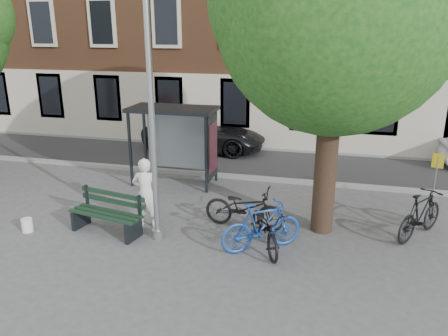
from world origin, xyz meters
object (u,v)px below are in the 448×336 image
object	(u,v)px
lamppost	(152,131)
bike_c	(265,228)
bus_shelter	(185,128)
car_dark	(205,134)
bike_a	(244,208)
bike_d	(420,215)
bike_b	(262,226)
bench	(107,215)
notice_sign	(436,172)
painter	(146,193)

from	to	relation	value
lamppost	bike_c	xyz separation A→B (m)	(2.71, 0.14, -2.25)
bus_shelter	car_dark	bearing A→B (deg)	98.12
lamppost	bike_c	distance (m)	3.52
bike_a	bike_d	world-z (taller)	bike_d
bike_d	car_dark	size ratio (longest dim) A/B	0.39
bike_b	bike_c	size ratio (longest dim) A/B	1.01
car_dark	bike_b	bearing A→B (deg)	-155.89
bench	notice_sign	distance (m)	9.05
bike_b	car_dark	world-z (taller)	car_dark
bike_a	bike_d	bearing A→B (deg)	-77.25
bike_a	bike_c	world-z (taller)	bike_a
painter	bike_a	world-z (taller)	painter
bike_b	bike_d	size ratio (longest dim) A/B	1.01
lamppost	notice_sign	distance (m)	7.90
bench	bike_c	distance (m)	4.09
bike_d	car_dark	bearing A→B (deg)	-4.62
bike_c	car_dark	bearing A→B (deg)	90.06
bus_shelter	bike_b	xyz separation A→B (m)	(3.25, -4.06, -1.30)
bike_a	car_dark	size ratio (longest dim) A/B	0.42
painter	bike_c	size ratio (longest dim) A/B	0.94
lamppost	bike_c	world-z (taller)	lamppost
bike_a	bike_b	xyz separation A→B (m)	(0.64, -1.10, 0.04)
notice_sign	car_dark	bearing A→B (deg)	165.76
bus_shelter	notice_sign	xyz separation A→B (m)	(7.61, -0.77, -0.65)
car_dark	notice_sign	size ratio (longest dim) A/B	2.92
painter	notice_sign	xyz separation A→B (m)	(7.54, 2.73, 0.32)
bike_b	bike_d	world-z (taller)	bike_b
lamppost	bike_d	world-z (taller)	lamppost
bus_shelter	car_dark	xyz separation A→B (m)	(-0.61, 4.27, -1.19)
painter	bench	bearing A→B (deg)	24.05
bike_c	notice_sign	size ratio (longest dim) A/B	1.14
car_dark	bus_shelter	bearing A→B (deg)	-172.62
lamppost	bus_shelter	distance (m)	4.24
bike_c	bike_d	size ratio (longest dim) A/B	1.00
bike_b	notice_sign	world-z (taller)	notice_sign
bike_c	bike_d	xyz separation A→B (m)	(3.70, 1.54, 0.08)
bike_a	bench	bearing A→B (deg)	114.25
car_dark	lamppost	bearing A→B (deg)	-172.46
bench	painter	bearing A→B (deg)	46.23
painter	bike_b	xyz separation A→B (m)	(3.18, -0.56, -0.34)
bench	bike_a	distance (m)	3.56
bike_b	notice_sign	size ratio (longest dim) A/B	1.15
bench	bike_c	world-z (taller)	bike_c
bench	notice_sign	world-z (taller)	notice_sign
lamppost	car_dark	bearing A→B (deg)	98.27
lamppost	bike_d	size ratio (longest dim) A/B	3.00
bike_c	bench	bearing A→B (deg)	156.14
bike_d	car_dark	world-z (taller)	car_dark
bike_d	notice_sign	xyz separation A→B (m)	(0.60, 1.66, 0.65)
bus_shelter	notice_sign	world-z (taller)	bus_shelter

